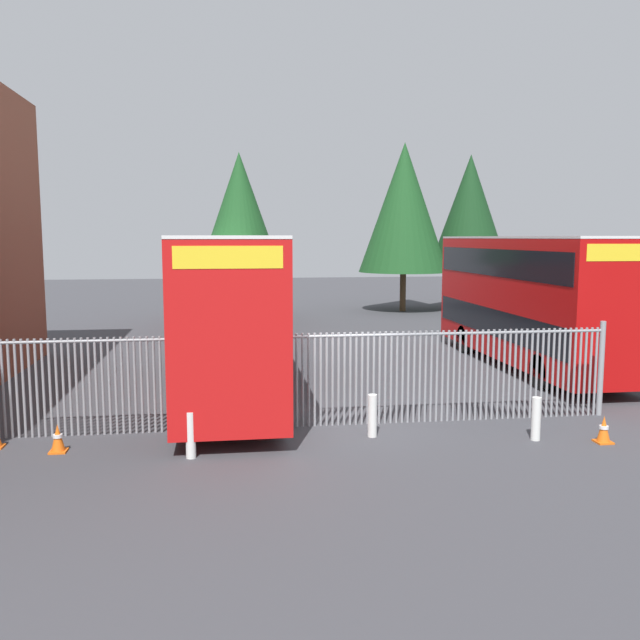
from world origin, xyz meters
TOP-DOWN VIEW (x-y plane):
  - ground_plane at (0.00, 8.00)m, footprint 100.00×100.00m
  - palisade_fence at (-1.04, 0.00)m, footprint 15.08×0.14m
  - double_decker_bus_near_gate at (-2.64, 3.41)m, footprint 2.54×10.81m
  - double_decker_bus_behind_fence_left at (7.44, 6.21)m, footprint 2.54×10.81m
  - double_decker_bus_behind_fence_right at (-2.49, 18.54)m, footprint 2.54×10.81m
  - bollard_near_left at (-3.44, -1.91)m, footprint 0.20×0.20m
  - bollard_center_front at (0.46, -1.00)m, footprint 0.20×0.20m
  - bollard_near_right at (3.92, -1.75)m, footprint 0.20×0.20m
  - traffic_cone_by_gate at (-6.16, -1.16)m, footprint 0.34×0.34m
  - traffic_cone_near_kerb at (5.28, -2.14)m, footprint 0.34×0.34m
  - tree_tall_back at (-1.86, 22.27)m, footprint 4.28×4.28m
  - tree_short_side at (12.10, 24.42)m, footprint 4.84×4.84m
  - tree_mid_row at (7.78, 23.65)m, footprint 5.28×5.28m

SIDE VIEW (x-z plane):
  - ground_plane at x=0.00m, z-range 0.00..0.00m
  - traffic_cone_by_gate at x=-6.16m, z-range -0.01..0.58m
  - traffic_cone_near_kerb at x=5.28m, z-range -0.01..0.58m
  - bollard_near_left at x=-3.44m, z-range 0.00..0.95m
  - bollard_center_front at x=0.46m, z-range 0.00..0.95m
  - bollard_near_right at x=3.92m, z-range 0.00..0.95m
  - palisade_fence at x=-1.04m, z-range 0.00..2.35m
  - double_decker_bus_near_gate at x=-2.64m, z-range 0.21..4.63m
  - double_decker_bus_behind_fence_left at x=7.44m, z-range 0.21..4.63m
  - double_decker_bus_behind_fence_right at x=-2.49m, z-range 0.21..4.63m
  - tree_short_side at x=12.10m, z-range 1.21..10.57m
  - tree_tall_back at x=-1.86m, z-range 1.42..10.41m
  - tree_mid_row at x=7.78m, z-range 1.17..11.06m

